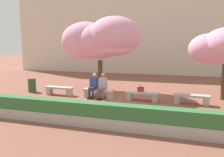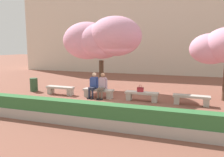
% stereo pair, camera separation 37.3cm
% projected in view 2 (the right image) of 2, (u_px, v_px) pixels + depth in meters
% --- Properties ---
extents(ground_plane, '(100.00, 100.00, 0.00)m').
position_uv_depth(ground_plane, '(119.00, 99.00, 10.92)').
color(ground_plane, brown).
extents(building_facade, '(28.00, 4.00, 10.69)m').
position_uv_depth(building_facade, '(155.00, 19.00, 21.62)').
color(building_facade, beige).
rests_on(building_facade, ground).
extents(stone_bench_west_end, '(1.61, 0.47, 0.45)m').
position_uv_depth(stone_bench_west_end, '(60.00, 89.00, 11.95)').
color(stone_bench_west_end, '#ADA89E').
rests_on(stone_bench_west_end, ground).
extents(stone_bench_near_west, '(1.61, 0.47, 0.45)m').
position_uv_depth(stone_bench_near_west, '(98.00, 92.00, 11.23)').
color(stone_bench_near_west, '#ADA89E').
rests_on(stone_bench_near_west, ground).
extents(stone_bench_center, '(1.61, 0.47, 0.45)m').
position_uv_depth(stone_bench_center, '(142.00, 95.00, 10.52)').
color(stone_bench_center, '#ADA89E').
rests_on(stone_bench_center, ground).
extents(stone_bench_near_east, '(1.61, 0.47, 0.45)m').
position_uv_depth(stone_bench_near_east, '(191.00, 99.00, 9.80)').
color(stone_bench_near_east, '#ADA89E').
rests_on(stone_bench_near_east, ground).
extents(person_seated_left, '(0.51, 0.70, 1.29)m').
position_uv_depth(person_seated_left, '(93.00, 84.00, 11.20)').
color(person_seated_left, black).
rests_on(person_seated_left, ground).
extents(person_seated_right, '(0.51, 0.68, 1.29)m').
position_uv_depth(person_seated_right, '(102.00, 85.00, 11.05)').
color(person_seated_right, black).
rests_on(person_seated_right, ground).
extents(handbag, '(0.30, 0.15, 0.34)m').
position_uv_depth(handbag, '(140.00, 89.00, 10.50)').
color(handbag, '#A3232D').
rests_on(handbag, stone_bench_center).
extents(cherry_tree_main, '(4.79, 3.06, 4.29)m').
position_uv_depth(cherry_tree_main, '(102.00, 39.00, 12.63)').
color(cherry_tree_main, '#473323').
rests_on(cherry_tree_main, ground).
extents(planter_hedge_foreground, '(11.42, 0.50, 0.80)m').
position_uv_depth(planter_hedge_foreground, '(86.00, 114.00, 7.26)').
color(planter_hedge_foreground, '#ADA89E').
rests_on(planter_hedge_foreground, ground).
extents(trash_bin, '(0.44, 0.44, 0.78)m').
position_uv_depth(trash_bin, '(34.00, 85.00, 12.83)').
color(trash_bin, '#2D5133').
rests_on(trash_bin, ground).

